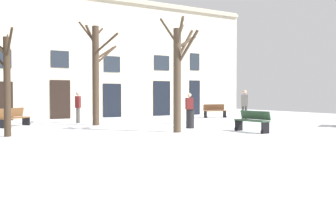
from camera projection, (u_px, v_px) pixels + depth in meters
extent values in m
plane|color=white|center=(189.00, 128.00, 16.36)|extent=(34.94, 34.94, 0.00)
cube|color=beige|center=(112.00, 57.00, 24.85)|extent=(21.84, 0.40, 8.38)
cube|color=black|center=(2.00, 101.00, 21.31)|extent=(1.16, 0.08, 2.34)
cube|color=#262D38|center=(2.00, 59.00, 21.24)|extent=(1.05, 0.06, 1.13)
cube|color=black|center=(60.00, 99.00, 22.96)|extent=(1.26, 0.08, 2.49)
cube|color=#262D38|center=(60.00, 59.00, 22.89)|extent=(1.14, 0.06, 1.08)
cube|color=black|center=(112.00, 100.00, 24.68)|extent=(1.30, 0.08, 2.32)
cube|color=#262D38|center=(112.00, 64.00, 24.62)|extent=(1.17, 0.06, 1.09)
cube|color=black|center=(162.00, 98.00, 26.58)|extent=(1.39, 0.08, 2.57)
cube|color=#262D38|center=(162.00, 63.00, 26.51)|extent=(1.26, 0.06, 1.09)
cube|color=black|center=(195.00, 98.00, 28.01)|extent=(0.94, 0.08, 2.67)
cube|color=#262D38|center=(195.00, 62.00, 27.93)|extent=(0.84, 0.06, 1.32)
cylinder|color=#423326|center=(96.00, 76.00, 18.02)|extent=(0.34, 0.34, 4.99)
cylinder|color=#423326|center=(106.00, 43.00, 17.53)|extent=(0.77, 1.49, 0.92)
cylinder|color=#423326|center=(105.00, 53.00, 18.65)|extent=(1.37, 0.93, 0.87)
cylinder|color=#423326|center=(106.00, 55.00, 18.47)|extent=(1.33, 0.54, 1.11)
cylinder|color=#423326|center=(91.00, 36.00, 18.34)|extent=(0.33, 1.09, 1.25)
cylinder|color=#423326|center=(87.00, 33.00, 18.29)|extent=(0.65, 1.16, 1.27)
cylinder|color=#423326|center=(99.00, 32.00, 18.41)|extent=(0.71, 0.81, 0.64)
cylinder|color=#382B1E|center=(7.00, 87.00, 13.09)|extent=(0.25, 0.25, 3.65)
cylinder|color=#382B1E|center=(9.00, 43.00, 12.67)|extent=(0.19, 0.99, 1.02)
cylinder|color=#382B1E|center=(7.00, 42.00, 13.40)|extent=(0.17, 0.81, 0.72)
cylinder|color=#4C3D2D|center=(177.00, 81.00, 14.60)|extent=(0.32, 0.32, 4.24)
cylinder|color=#4C3D2D|center=(169.00, 31.00, 15.09)|extent=(0.17, 1.38, 1.32)
cylinder|color=#4C3D2D|center=(180.00, 31.00, 13.95)|extent=(0.54, 1.22, 0.96)
cylinder|color=#4C3D2D|center=(180.00, 33.00, 14.99)|extent=(0.80, 0.81, 0.88)
cylinder|color=#4C3D2D|center=(185.00, 45.00, 14.87)|extent=(1.00, 0.38, 1.35)
cylinder|color=#4C3D2D|center=(187.00, 48.00, 14.32)|extent=(0.61, 0.94, 1.41)
cylinder|color=#4C3D2D|center=(186.00, 42.00, 14.91)|extent=(1.10, 0.38, 0.67)
cylinder|color=black|center=(190.00, 119.00, 16.41)|extent=(0.37, 0.37, 0.83)
torus|color=black|center=(190.00, 110.00, 16.40)|extent=(0.40, 0.40, 0.04)
cube|color=brown|center=(15.00, 118.00, 17.20)|extent=(1.60, 1.69, 0.05)
cube|color=brown|center=(11.00, 113.00, 17.24)|extent=(1.34, 1.46, 0.44)
cube|color=black|center=(3.00, 124.00, 16.36)|extent=(0.35, 0.33, 0.42)
torus|color=black|center=(6.00, 127.00, 16.32)|extent=(0.14, 0.15, 0.17)
cube|color=black|center=(26.00, 121.00, 18.05)|extent=(0.35, 0.33, 0.42)
torus|color=black|center=(29.00, 124.00, 18.01)|extent=(0.14, 0.15, 0.17)
cube|color=#2D4C33|center=(252.00, 121.00, 14.70)|extent=(0.56, 1.61, 0.05)
cube|color=#2D4C33|center=(255.00, 115.00, 14.80)|extent=(0.23, 1.59, 0.36)
cube|color=black|center=(239.00, 125.00, 15.32)|extent=(0.41, 0.09, 0.48)
torus|color=black|center=(236.00, 129.00, 15.22)|extent=(0.04, 0.17, 0.17)
cube|color=black|center=(265.00, 128.00, 14.09)|extent=(0.41, 0.09, 0.48)
torus|color=black|center=(262.00, 132.00, 14.00)|extent=(0.04, 0.17, 0.17)
cube|color=#51331E|center=(215.00, 111.00, 24.18)|extent=(1.59, 0.78, 0.05)
cube|color=#51331E|center=(214.00, 107.00, 24.37)|extent=(1.51, 0.43, 0.41)
cube|color=black|center=(205.00, 114.00, 23.99)|extent=(0.15, 0.40, 0.46)
torus|color=black|center=(206.00, 117.00, 23.83)|extent=(0.17, 0.07, 0.17)
cube|color=black|center=(225.00, 114.00, 24.38)|extent=(0.15, 0.40, 0.46)
torus|color=black|center=(226.00, 116.00, 24.22)|extent=(0.17, 0.07, 0.17)
cylinder|color=#403D3A|center=(77.00, 116.00, 19.37)|extent=(0.14, 0.14, 0.83)
cylinder|color=#403D3A|center=(79.00, 115.00, 19.55)|extent=(0.14, 0.14, 0.83)
cube|color=#591919|center=(78.00, 102.00, 19.44)|extent=(0.39, 0.44, 0.64)
sphere|color=beige|center=(78.00, 93.00, 19.43)|extent=(0.23, 0.23, 0.23)
cylinder|color=black|center=(191.00, 117.00, 18.83)|extent=(0.14, 0.14, 0.78)
cylinder|color=black|center=(188.00, 117.00, 18.78)|extent=(0.14, 0.14, 0.78)
cube|color=#591919|center=(189.00, 104.00, 18.79)|extent=(0.42, 0.29, 0.60)
sphere|color=beige|center=(189.00, 95.00, 18.78)|extent=(0.22, 0.22, 0.22)
cylinder|color=#403D3A|center=(246.00, 114.00, 20.89)|extent=(0.14, 0.14, 0.88)
cylinder|color=#403D3A|center=(243.00, 114.00, 20.92)|extent=(0.14, 0.14, 0.88)
cube|color=slate|center=(244.00, 100.00, 20.88)|extent=(0.43, 0.41, 0.68)
sphere|color=tan|center=(244.00, 92.00, 20.87)|extent=(0.24, 0.24, 0.24)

